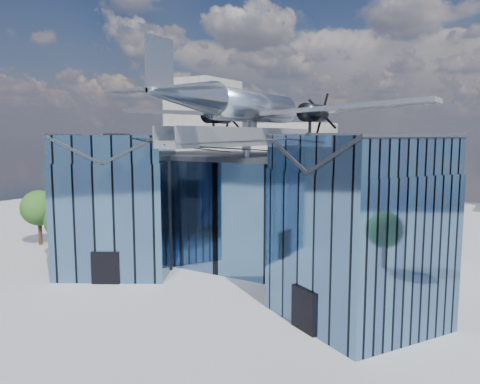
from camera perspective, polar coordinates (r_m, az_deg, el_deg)
The scene contains 5 objects.
ground_plane at distance 37.12m, azimuth -1.65°, elevation -11.43°, with size 120.00×120.00×0.00m, color gray.
museum at distance 40.68m, azimuth 2.82°, elevation -1.77°, with size 32.88×24.50×17.60m.
bg_towers at distance 81.92m, azimuth 19.06°, elevation 5.41°, with size 77.00×24.50×26.00m.
tree_plaza_w at distance 47.84m, azimuth -20.89°, elevation -3.38°, with size 4.08×4.08×5.17m.
tree_side_w at distance 54.07m, azimuth -23.31°, elevation -1.80°, with size 3.79×3.79×5.90m.
Camera 1 is at (19.33, -29.44, 11.73)m, focal length 35.00 mm.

